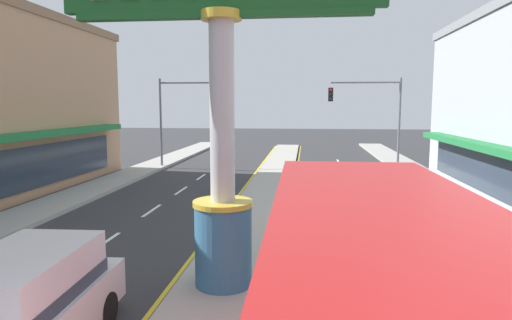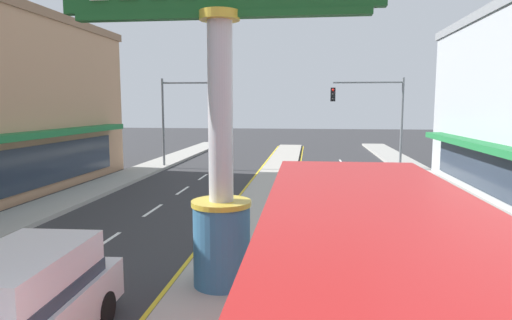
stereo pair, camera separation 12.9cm
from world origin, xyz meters
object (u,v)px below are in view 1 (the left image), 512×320
sedan_far_right_lane (410,195)px  suv_mid_left_lane (22,308)px  sedan_far_left_oncoming (329,200)px  traffic_light_left_side (185,107)px  traffic_light_right_side (373,107)px  district_sign (222,128)px

sedan_far_right_lane → suv_mid_left_lane: size_ratio=0.94×
sedan_far_left_oncoming → sedan_far_right_lane: bearing=23.9°
sedan_far_left_oncoming → traffic_light_left_side: bearing=124.7°
traffic_light_right_side → suv_mid_left_lane: size_ratio=1.33×
district_sign → sedan_far_right_lane: 10.68m
district_sign → suv_mid_left_lane: 5.24m
sedan_far_left_oncoming → district_sign: bearing=-112.6°
traffic_light_left_side → sedan_far_left_oncoming: 16.53m
traffic_light_left_side → traffic_light_right_side: (12.78, 0.89, 0.00)m
sedan_far_right_lane → sedan_far_left_oncoming: same height
traffic_light_right_side → sedan_far_left_oncoming: bearing=-104.2°
traffic_light_left_side → suv_mid_left_lane: (3.58, -23.42, -3.26)m
suv_mid_left_lane → sedan_far_left_oncoming: suv_mid_left_lane is taller
traffic_light_left_side → sedan_far_left_oncoming: traffic_light_left_side is taller
sedan_far_right_lane → suv_mid_left_lane: bearing=-127.6°
suv_mid_left_lane → traffic_light_left_side: bearing=98.7°
district_sign → sedan_far_right_lane: bearing=53.4°
district_sign → traffic_light_right_side: 21.90m
district_sign → traffic_light_right_side: district_sign is taller
traffic_light_left_side → sedan_far_left_oncoming: size_ratio=1.43×
district_sign → sedan_far_left_oncoming: bearing=67.4°
district_sign → traffic_light_left_side: 21.05m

